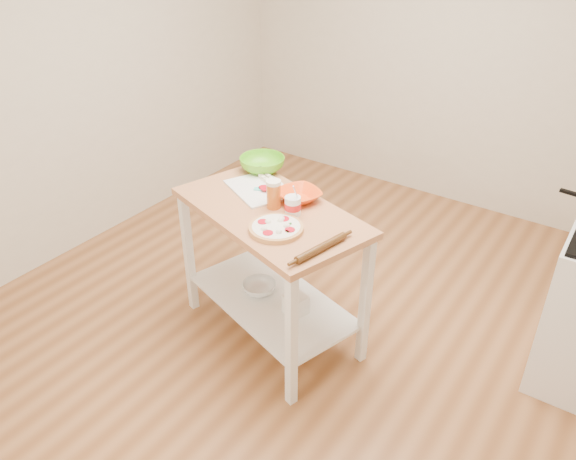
% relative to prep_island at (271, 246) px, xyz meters
% --- Properties ---
extents(room_shell, '(4.04, 4.54, 2.74)m').
position_rel_prep_island_xyz_m(room_shell, '(0.12, 0.15, 0.70)').
color(room_shell, '#945F36').
rests_on(room_shell, ground).
extents(prep_island, '(1.28, 0.93, 0.90)m').
position_rel_prep_island_xyz_m(prep_island, '(0.00, 0.00, 0.00)').
color(prep_island, '#BD7C4D').
rests_on(prep_island, ground).
extents(pizza, '(0.29, 0.29, 0.05)m').
position_rel_prep_island_xyz_m(pizza, '(0.17, -0.17, 0.27)').
color(pizza, tan).
rests_on(pizza, prep_island).
extents(cutting_board, '(0.49, 0.44, 0.04)m').
position_rel_prep_island_xyz_m(cutting_board, '(-0.19, 0.16, 0.26)').
color(cutting_board, white).
rests_on(cutting_board, prep_island).
extents(spatula, '(0.13, 0.11, 0.01)m').
position_rel_prep_island_xyz_m(spatula, '(-0.16, 0.17, 0.27)').
color(spatula, '#45D8CE').
rests_on(spatula, cutting_board).
extents(knife, '(0.25, 0.14, 0.01)m').
position_rel_prep_island_xyz_m(knife, '(-0.27, 0.33, 0.27)').
color(knife, silver).
rests_on(knife, cutting_board).
extents(orange_bowl, '(0.32, 0.32, 0.06)m').
position_rel_prep_island_xyz_m(orange_bowl, '(0.07, 0.18, 0.28)').
color(orange_bowl, '#FF4F13').
rests_on(orange_bowl, prep_island).
extents(green_bowl, '(0.32, 0.32, 0.09)m').
position_rel_prep_island_xyz_m(green_bowl, '(-0.34, 0.38, 0.30)').
color(green_bowl, '#56B718').
rests_on(green_bowl, prep_island).
extents(beer_pint, '(0.08, 0.08, 0.17)m').
position_rel_prep_island_xyz_m(beer_pint, '(0.01, 0.03, 0.34)').
color(beer_pint, '#C35C1A').
rests_on(beer_pint, prep_island).
extents(yogurt_tub, '(0.09, 0.09, 0.19)m').
position_rel_prep_island_xyz_m(yogurt_tub, '(0.14, 0.02, 0.31)').
color(yogurt_tub, white).
rests_on(yogurt_tub, prep_island).
extents(rolling_pin, '(0.11, 0.34, 0.04)m').
position_rel_prep_island_xyz_m(rolling_pin, '(0.46, -0.20, 0.27)').
color(rolling_pin, '#533113').
rests_on(rolling_pin, prep_island).
extents(shelf_glass_bowl, '(0.29, 0.29, 0.07)m').
position_rel_prep_island_xyz_m(shelf_glass_bowl, '(-0.11, 0.01, -0.35)').
color(shelf_glass_bowl, silver).
rests_on(shelf_glass_bowl, prep_island).
extents(shelf_bin, '(0.15, 0.15, 0.12)m').
position_rel_prep_island_xyz_m(shelf_bin, '(0.19, -0.02, -0.33)').
color(shelf_bin, white).
rests_on(shelf_bin, prep_island).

